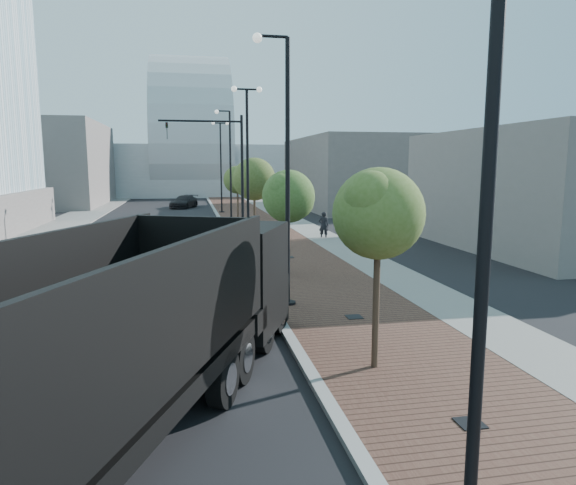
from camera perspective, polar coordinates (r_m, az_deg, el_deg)
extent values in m
plane|color=black|center=(9.26, 8.83, -24.08)|extent=(220.00, 220.00, 0.00)
cube|color=#4C2D23|center=(47.97, -3.42, 2.73)|extent=(7.00, 140.00, 0.12)
cube|color=slate|center=(48.39, -0.25, 2.80)|extent=(2.40, 140.00, 0.13)
cube|color=gray|center=(47.64, -7.61, 2.64)|extent=(0.30, 140.00, 0.14)
cube|color=slate|center=(48.65, -23.08, 2.14)|extent=(4.00, 140.00, 0.12)
cube|color=black|center=(14.48, -6.60, -3.80)|extent=(3.68, 3.74, 2.88)
cube|color=black|center=(16.08, -4.79, -5.96)|extent=(2.66, 1.56, 1.44)
cube|color=black|center=(13.30, -8.67, -8.18)|extent=(2.89, 1.91, 0.55)
cube|color=black|center=(8.75, -22.36, -17.96)|extent=(6.48, 10.40, 0.39)
cube|color=black|center=(8.57, -22.54, -15.30)|extent=(6.58, 10.45, 0.13)
cube|color=black|center=(7.50, -14.21, -9.30)|extent=(4.17, 9.40, 2.21)
cube|color=black|center=(12.06, -10.47, -2.38)|extent=(2.59, 1.22, 2.21)
cylinder|color=black|center=(14.68, -11.63, -8.89)|extent=(0.79, 1.25, 1.22)
cylinder|color=silver|center=(14.68, -11.63, -8.89)|extent=(0.61, 0.76, 0.66)
cylinder|color=black|center=(13.93, -2.73, -9.69)|extent=(0.79, 1.25, 1.22)
cylinder|color=silver|center=(13.93, -2.73, -9.69)|extent=(0.61, 0.76, 0.66)
cylinder|color=black|center=(16.09, -9.30, -7.26)|extent=(0.79, 1.25, 1.22)
cylinder|color=silver|center=(16.09, -9.30, -7.26)|extent=(0.61, 0.76, 0.66)
cylinder|color=black|center=(15.41, -1.16, -7.87)|extent=(0.79, 1.25, 1.22)
cylinder|color=silver|center=(15.41, -1.16, -7.87)|extent=(0.61, 0.76, 0.66)
cylinder|color=black|center=(12.01, -18.00, -13.18)|extent=(0.79, 1.25, 1.22)
cylinder|color=silver|center=(12.01, -18.00, -13.18)|extent=(0.61, 0.76, 0.66)
cylinder|color=black|center=(11.07, -7.21, -14.72)|extent=(0.79, 1.25, 1.22)
cylinder|color=silver|center=(11.07, -7.21, -14.72)|extent=(0.61, 0.76, 0.66)
cylinder|color=black|center=(12.99, -15.28, -11.39)|extent=(0.79, 1.25, 1.22)
cylinder|color=silver|center=(12.99, -15.28, -11.39)|extent=(0.61, 0.76, 0.66)
cylinder|color=black|center=(12.12, -5.26, -12.57)|extent=(0.79, 1.25, 1.22)
cylinder|color=silver|center=(12.12, -5.26, -12.57)|extent=(0.61, 0.76, 0.66)
imported|color=white|center=(21.50, -12.97, -3.06)|extent=(2.97, 4.55, 1.42)
imported|color=black|center=(37.25, -15.56, 1.52)|extent=(2.79, 4.45, 1.15)
imported|color=black|center=(60.91, -11.48, 4.46)|extent=(3.68, 5.38, 1.45)
imported|color=black|center=(34.62, 3.98, 1.88)|extent=(0.80, 0.68, 1.85)
cylinder|color=black|center=(6.27, 21.24, 4.69)|extent=(0.16, 0.16, 9.00)
cylinder|color=black|center=(18.29, -0.04, -6.86)|extent=(0.56, 0.56, 0.20)
cylinder|color=black|center=(17.62, -0.04, 7.45)|extent=(0.16, 0.16, 9.00)
cylinder|color=black|center=(18.01, -1.73, 21.90)|extent=(1.00, 0.10, 0.10)
sphere|color=silver|center=(17.93, -3.42, 21.72)|extent=(0.32, 0.32, 0.32)
cylinder|color=black|center=(29.89, -4.40, -0.79)|extent=(0.56, 0.56, 0.20)
cylinder|color=black|center=(29.49, -4.50, 7.90)|extent=(0.16, 0.16, 9.00)
cylinder|color=black|center=(29.78, -4.61, 16.59)|extent=(1.40, 0.10, 0.10)
sphere|color=silver|center=(29.71, -6.00, 16.59)|extent=(0.32, 0.32, 0.32)
sphere|color=silver|center=(29.87, -3.21, 16.58)|extent=(0.32, 0.32, 0.32)
cylinder|color=black|center=(41.72, -6.29, 1.86)|extent=(0.56, 0.56, 0.20)
cylinder|color=black|center=(41.44, -6.40, 8.08)|extent=(0.16, 0.16, 9.00)
cylinder|color=black|center=(41.61, -7.21, 14.28)|extent=(1.00, 0.10, 0.10)
sphere|color=silver|center=(41.57, -7.92, 14.17)|extent=(0.32, 0.32, 0.32)
cylinder|color=black|center=(53.63, -7.35, 3.34)|extent=(0.56, 0.56, 0.20)
cylinder|color=black|center=(53.41, -7.44, 8.18)|extent=(0.16, 0.16, 9.00)
cylinder|color=black|center=(53.57, -7.54, 12.99)|extent=(1.40, 0.10, 0.10)
sphere|color=silver|center=(53.53, -8.31, 12.98)|extent=(0.32, 0.32, 0.32)
sphere|color=silver|center=(53.61, -6.77, 13.00)|extent=(0.32, 0.32, 0.32)
cylinder|color=black|center=(32.49, -5.09, 6.87)|extent=(0.18, 0.18, 8.00)
cylinder|color=black|center=(32.42, -9.69, 13.14)|extent=(5.00, 0.12, 0.12)
imported|color=black|center=(32.39, -13.28, 11.98)|extent=(0.16, 0.20, 1.00)
cylinder|color=#382619|center=(12.52, 9.75, -6.24)|extent=(0.16, 0.16, 3.60)
sphere|color=#435D1F|center=(12.16, 10.00, 3.18)|extent=(2.15, 2.15, 2.15)
sphere|color=#435D1F|center=(12.61, 11.18, 2.16)|extent=(1.51, 1.51, 1.51)
sphere|color=#435D1F|center=(11.74, 9.20, 4.77)|extent=(1.29, 1.29, 1.29)
cylinder|color=#382619|center=(22.96, 0.05, 0.36)|extent=(0.16, 0.16, 3.36)
sphere|color=#36561D|center=(22.76, 0.05, 5.15)|extent=(2.35, 2.35, 2.35)
sphere|color=#36561D|center=(23.15, 0.88, 4.61)|extent=(1.64, 1.64, 1.64)
sphere|color=#36561D|center=(22.39, -0.56, 5.95)|extent=(1.41, 1.41, 1.41)
cylinder|color=#382619|center=(34.71, -3.74, 3.49)|extent=(0.16, 0.16, 3.76)
sphere|color=#3C4E1A|center=(34.59, -3.77, 7.03)|extent=(2.86, 2.86, 2.86)
sphere|color=#3C4E1A|center=(34.95, -3.18, 6.61)|extent=(2.00, 2.00, 2.00)
sphere|color=#3C4E1A|center=(34.25, -4.22, 7.64)|extent=(1.72, 1.72, 1.72)
cylinder|color=#382619|center=(46.62, -5.60, 4.56)|extent=(0.16, 0.16, 3.40)
sphere|color=#394D1A|center=(46.52, -5.64, 6.95)|extent=(2.50, 2.50, 2.50)
sphere|color=#394D1A|center=(46.87, -5.18, 6.67)|extent=(1.75, 1.75, 1.75)
sphere|color=#394D1A|center=(46.19, -5.98, 7.35)|extent=(1.50, 1.50, 1.50)
cube|color=#9FA6A9|center=(92.31, -10.59, 7.88)|extent=(50.00, 28.00, 8.00)
cube|color=slate|center=(69.48, -25.59, 7.82)|extent=(14.00, 20.00, 10.00)
cube|color=#605A57|center=(60.30, 7.22, 7.64)|extent=(12.00, 22.00, 8.00)
cube|color=slate|center=(34.31, 26.36, 5.26)|extent=(10.00, 16.00, 7.00)
cube|color=black|center=(10.90, 19.55, -18.35)|extent=(0.50, 0.50, 0.02)
cube|color=black|center=(16.86, 7.35, -8.18)|extent=(0.50, 0.50, 0.02)
cube|color=black|center=(27.24, 0.10, -1.63)|extent=(0.50, 0.50, 0.02)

